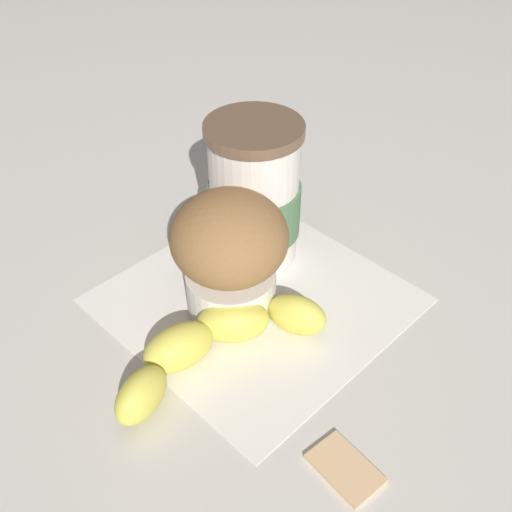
{
  "coord_description": "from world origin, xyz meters",
  "views": [
    {
      "loc": [
        0.29,
        -0.26,
        0.38
      ],
      "look_at": [
        0.0,
        0.0,
        0.05
      ],
      "focal_mm": 42.0,
      "sensor_mm": 36.0,
      "label": 1
    }
  ],
  "objects_px": {
    "coffee_cup": "(254,197)",
    "muffin": "(230,251)",
    "banana": "(213,341)",
    "sugar_packet": "(345,467)"
  },
  "relations": [
    {
      "from": "muffin",
      "to": "banana",
      "type": "relative_size",
      "value": 0.6
    },
    {
      "from": "coffee_cup",
      "to": "sugar_packet",
      "type": "relative_size",
      "value": 2.78
    },
    {
      "from": "banana",
      "to": "sugar_packet",
      "type": "relative_size",
      "value": 3.87
    },
    {
      "from": "banana",
      "to": "sugar_packet",
      "type": "distance_m",
      "value": 0.14
    },
    {
      "from": "banana",
      "to": "sugar_packet",
      "type": "height_order",
      "value": "banana"
    },
    {
      "from": "muffin",
      "to": "banana",
      "type": "xyz_separation_m",
      "value": [
        0.04,
        -0.05,
        -0.04
      ]
    },
    {
      "from": "coffee_cup",
      "to": "muffin",
      "type": "xyz_separation_m",
      "value": [
        0.04,
        -0.07,
        -0.0
      ]
    },
    {
      "from": "muffin",
      "to": "coffee_cup",
      "type": "bearing_deg",
      "value": 123.25
    },
    {
      "from": "coffee_cup",
      "to": "banana",
      "type": "bearing_deg",
      "value": -55.49
    },
    {
      "from": "coffee_cup",
      "to": "muffin",
      "type": "relative_size",
      "value": 1.2
    }
  ]
}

